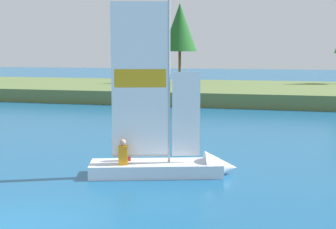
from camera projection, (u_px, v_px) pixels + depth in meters
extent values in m
plane|color=#195684|center=(11.00, 228.00, 10.06)|extent=(200.00, 200.00, 0.00)
cube|color=#5B703D|center=(215.00, 91.00, 39.61)|extent=(80.00, 15.82, 1.02)
cylinder|color=brown|center=(180.00, 67.00, 42.71)|extent=(0.25, 0.25, 2.94)
cone|color=#1E5B23|center=(180.00, 27.00, 42.21)|extent=(3.19, 3.19, 4.44)
cube|color=silver|center=(156.00, 169.00, 14.41)|extent=(4.32, 2.37, 0.41)
cone|color=silver|center=(221.00, 168.00, 14.50)|extent=(1.31, 1.35, 1.10)
cylinder|color=#B7B7BC|center=(169.00, 70.00, 14.01)|extent=(0.08, 0.08, 5.82)
cube|color=white|center=(140.00, 80.00, 14.01)|extent=(1.71, 0.54, 4.72)
cube|color=orange|center=(140.00, 78.00, 14.00)|extent=(1.54, 0.50, 0.57)
cube|color=white|center=(186.00, 114.00, 14.22)|extent=(0.85, 0.28, 2.65)
cylinder|color=#B7B7BC|center=(141.00, 156.00, 14.33)|extent=(1.72, 0.57, 0.06)
cube|color=orange|center=(123.00, 155.00, 14.03)|extent=(0.33, 0.27, 0.59)
sphere|color=tan|center=(123.00, 142.00, 13.97)|extent=(0.20, 0.20, 0.20)
cube|color=red|center=(126.00, 152.00, 14.56)|extent=(0.33, 0.27, 0.57)
sphere|color=tan|center=(126.00, 140.00, 14.51)|extent=(0.20, 0.20, 0.20)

